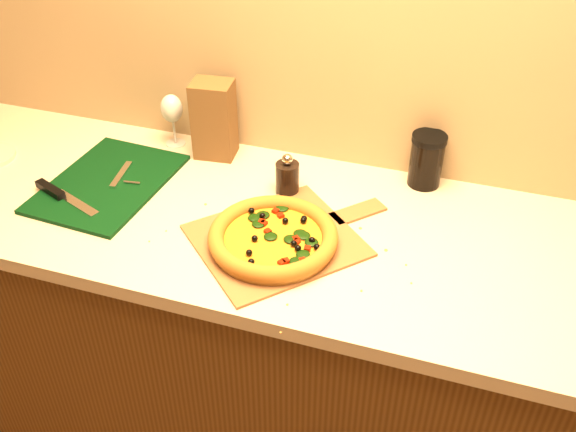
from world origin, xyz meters
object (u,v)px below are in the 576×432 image
Objects in this scene: pizza_peel at (281,238)px; dark_jar at (426,160)px; pepper_grinder at (287,177)px; pizza at (273,237)px; wine_glass at (172,110)px; cutting_board at (106,183)px.

dark_jar is (0.29, 0.35, 0.07)m from pizza_peel.
pizza_peel is 4.19× the size of pepper_grinder.
pizza is (-0.01, -0.03, 0.02)m from pizza_peel.
wine_glass is at bearing 160.82° from pepper_grinder.
cutting_board is at bearing -165.68° from pepper_grinder.
pepper_grinder is 0.79× the size of dark_jar.
wine_glass reaches higher than pepper_grinder.
cutting_board is at bearing -145.16° from pizza_peel.
cutting_board is 0.87m from dark_jar.
cutting_board is at bearing -107.23° from wine_glass.
cutting_board is 2.63× the size of wine_glass.
dark_jar is at bearing 22.22° from cutting_board.
pepper_grinder is at bearing 17.77° from cutting_board.
pizza_peel is at bearing -36.86° from wine_glass.
cutting_board reaches higher than pizza_peel.
pizza is 0.74× the size of cutting_board.
pizza_peel is 1.17× the size of cutting_board.
cutting_board is at bearing 168.47° from pizza.
pizza is at bearing -128.03° from dark_jar.
pizza is 0.58m from wine_glass.
pepper_grinder is at bearing -19.18° from wine_glass.
cutting_board is at bearing -161.23° from dark_jar.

